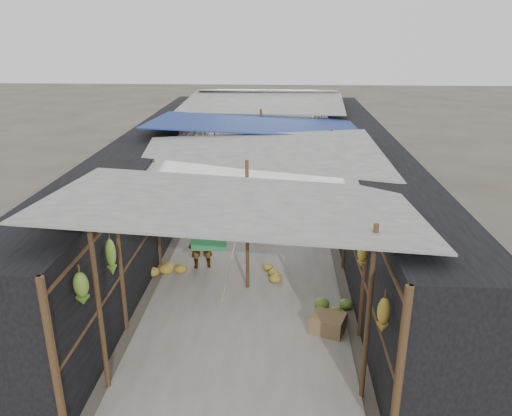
% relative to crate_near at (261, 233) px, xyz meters
% --- Properties ---
extents(ground, '(80.00, 80.00, 0.00)m').
position_rel_crate_near_xyz_m(ground, '(-0.16, -5.47, -0.14)').
color(ground, '#6B6356').
rests_on(ground, ground).
extents(aisle_slab, '(3.60, 16.00, 0.02)m').
position_rel_crate_near_xyz_m(aisle_slab, '(-0.16, 1.03, -0.13)').
color(aisle_slab, '#9E998E').
rests_on(aisle_slab, ground).
extents(stall_left, '(1.40, 15.00, 2.30)m').
position_rel_crate_near_xyz_m(stall_left, '(-2.86, 1.03, 1.01)').
color(stall_left, black).
rests_on(stall_left, ground).
extents(stall_right, '(1.40, 15.00, 2.30)m').
position_rel_crate_near_xyz_m(stall_right, '(2.54, 1.03, 1.01)').
color(stall_right, black).
rests_on(stall_right, ground).
extents(crate_near, '(0.54, 0.47, 0.27)m').
position_rel_crate_near_xyz_m(crate_near, '(0.00, 0.00, 0.00)').
color(crate_near, '#92734A').
rests_on(crate_near, ground).
extents(crate_mid, '(0.66, 0.60, 0.32)m').
position_rel_crate_near_xyz_m(crate_mid, '(1.29, -3.93, 0.03)').
color(crate_mid, '#92734A').
rests_on(crate_mid, ground).
extents(crate_back, '(0.47, 0.40, 0.27)m').
position_rel_crate_near_xyz_m(crate_back, '(-1.13, 3.65, -0.00)').
color(crate_back, '#92734A').
rests_on(crate_back, ground).
extents(black_basin, '(0.61, 0.61, 0.18)m').
position_rel_crate_near_xyz_m(black_basin, '(0.74, 1.96, -0.04)').
color(black_basin, black).
rests_on(black_basin, ground).
extents(vendor_elderly, '(0.64, 0.51, 1.53)m').
position_rel_crate_near_xyz_m(vendor_elderly, '(-1.21, -1.65, 0.63)').
color(vendor_elderly, white).
rests_on(vendor_elderly, ground).
extents(shopper_blue, '(0.88, 0.77, 1.52)m').
position_rel_crate_near_xyz_m(shopper_blue, '(-0.16, 1.60, 0.63)').
color(shopper_blue, '#1F469C').
rests_on(shopper_blue, ground).
extents(vendor_seated, '(0.43, 0.64, 0.92)m').
position_rel_crate_near_xyz_m(vendor_seated, '(1.42, 4.59, 0.32)').
color(vendor_seated, '#4A4440').
rests_on(vendor_seated, ground).
extents(market_canopy, '(5.62, 15.20, 2.77)m').
position_rel_crate_near_xyz_m(market_canopy, '(-0.14, 1.35, 2.27)').
color(market_canopy, brown).
rests_on(market_canopy, ground).
extents(hanging_bananas, '(3.96, 14.08, 0.81)m').
position_rel_crate_near_xyz_m(hanging_bananas, '(-0.18, 0.85, 1.56)').
color(hanging_bananas, olive).
rests_on(hanging_bananas, ground).
extents(floor_bananas, '(4.08, 9.32, 0.35)m').
position_rel_crate_near_xyz_m(floor_bananas, '(0.22, 0.48, 0.02)').
color(floor_bananas, olive).
rests_on(floor_bananas, ground).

